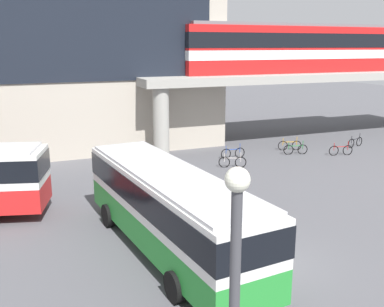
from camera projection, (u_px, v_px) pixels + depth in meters
The scene contains 11 objects.
ground_plane at pixel (170, 185), 25.01m from camera, with size 120.00×120.00×0.00m, color #515156.
station_building at pixel (10, 15), 32.56m from camera, with size 29.32×12.60×19.56m.
elevated_platform at pixel (306, 81), 37.02m from camera, with size 29.61×6.53×5.49m.
train at pixel (298, 48), 36.01m from camera, with size 20.36×2.96×3.84m.
bus_main at pixel (168, 203), 16.38m from camera, with size 3.65×11.24×3.22m.
bicycle_black at pixel (355, 142), 34.28m from camera, with size 1.75×0.51×1.04m.
bicycle_green at pixel (296, 149), 31.93m from camera, with size 1.74×0.55×1.04m.
bicycle_orange at pixel (290, 145), 33.22m from camera, with size 1.72×0.62×1.04m.
bicycle_red at pixel (341, 150), 31.67m from camera, with size 1.75×0.48×1.04m.
bicycle_silver at pixel (232, 162), 28.49m from camera, with size 1.66×0.79×1.04m.
bicycle_blue at pixel (233, 153), 30.86m from camera, with size 1.79×0.17×1.04m.
Camera 1 is at (-7.88, -12.57, 7.66)m, focal length 41.55 mm.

